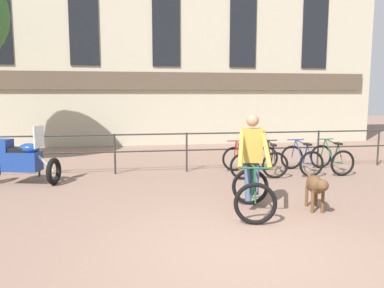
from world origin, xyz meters
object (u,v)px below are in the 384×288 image
(cyclist_with_bike, at_px, (252,169))
(dog, at_px, (316,186))
(parked_motorcycle, at_px, (21,160))
(parked_bicycle_mid_left, at_px, (270,160))
(parked_bicycle_near_lamp, at_px, (239,161))
(parked_bicycle_mid_right, at_px, (301,159))
(parked_bicycle_far_end, at_px, (331,159))

(cyclist_with_bike, height_order, dog, cyclist_with_bike)
(parked_motorcycle, xyz_separation_m, parked_bicycle_mid_left, (6.03, 0.14, -0.20))
(cyclist_with_bike, xyz_separation_m, dog, (1.12, -0.14, -0.31))
(parked_bicycle_near_lamp, distance_m, parked_bicycle_mid_left, 0.85)
(parked_bicycle_near_lamp, xyz_separation_m, parked_bicycle_mid_right, (1.70, -0.00, 0.00))
(parked_motorcycle, bearing_deg, dog, -103.35)
(parked_bicycle_near_lamp, xyz_separation_m, parked_bicycle_mid_left, (0.85, 0.00, -0.00))
(dog, bearing_deg, cyclist_with_bike, -175.67)
(parked_bicycle_near_lamp, relative_size, parked_bicycle_far_end, 1.02)
(parked_motorcycle, height_order, parked_bicycle_mid_right, parked_motorcycle)
(dog, distance_m, parked_bicycle_near_lamp, 3.14)
(cyclist_with_bike, distance_m, parked_bicycle_far_end, 4.36)
(parked_bicycle_mid_right, distance_m, parked_bicycle_far_end, 0.85)
(parked_bicycle_mid_left, bearing_deg, parked_bicycle_far_end, -171.75)
(parked_bicycle_mid_left, bearing_deg, parked_bicycle_mid_right, -171.76)
(cyclist_with_bike, relative_size, parked_bicycle_mid_left, 1.42)
(parked_bicycle_mid_right, bearing_deg, parked_bicycle_far_end, 177.13)
(cyclist_with_bike, height_order, parked_bicycle_mid_right, cyclist_with_bike)
(dog, bearing_deg, parked_bicycle_mid_left, 95.16)
(parked_bicycle_mid_left, xyz_separation_m, parked_bicycle_mid_right, (0.85, -0.00, 0.00))
(dog, xyz_separation_m, parked_bicycle_far_end, (2.05, 3.10, -0.09))
(cyclist_with_bike, bearing_deg, parked_bicycle_mid_left, 77.37)
(parked_bicycle_mid_right, bearing_deg, cyclist_with_bike, 48.92)
(parked_motorcycle, bearing_deg, parked_bicycle_near_lamp, -74.29)
(parked_bicycle_mid_left, bearing_deg, parked_motorcycle, 9.57)
(cyclist_with_bike, bearing_deg, dog, 6.61)
(dog, relative_size, parked_bicycle_mid_right, 0.91)
(cyclist_with_bike, height_order, parked_motorcycle, cyclist_with_bike)
(parked_bicycle_near_lamp, xyz_separation_m, parked_bicycle_far_end, (2.55, -0.00, -0.00))
(parked_motorcycle, relative_size, parked_bicycle_mid_left, 1.43)
(dog, height_order, parked_motorcycle, parked_motorcycle)
(cyclist_with_bike, height_order, parked_bicycle_far_end, cyclist_with_bike)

